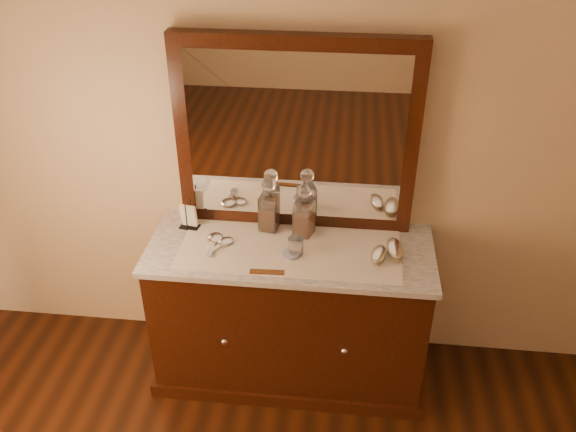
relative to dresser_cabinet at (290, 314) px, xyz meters
The scene contains 18 objects.
dresser_cabinet is the anchor object (origin of this frame).
dresser_plinth 0.37m from the dresser_cabinet, ahead, with size 1.46×0.59×0.08m, color black.
knob_left 0.42m from the dresser_cabinet, 136.47° to the right, with size 0.04×0.04×0.04m, color silver.
knob_right 0.42m from the dresser_cabinet, 43.53° to the right, with size 0.04×0.04×0.04m, color silver.
marble_top 0.42m from the dresser_cabinet, ahead, with size 1.44×0.59×0.03m, color white.
mirror_frame 0.97m from the dresser_cabinet, 90.00° to the left, with size 1.20×0.08×1.00m, color black.
mirror_glass 0.96m from the dresser_cabinet, 90.00° to the left, with size 1.06×0.01×0.86m, color white.
lace_runner 0.44m from the dresser_cabinet, 90.00° to the right, with size 1.10×0.45×0.00m, color beige.
pin_dish 0.46m from the dresser_cabinet, 81.24° to the right, with size 0.09×0.09×0.02m, color white.
comb 0.51m from the dresser_cabinet, 111.12° to the right, with size 0.16×0.03×0.01m, color brown.
napkin_rack 0.75m from the dresser_cabinet, 166.81° to the left, with size 0.11×0.08×0.15m.
decanter_left 0.60m from the dresser_cabinet, 129.01° to the left, with size 0.10×0.10×0.30m.
decanter_right 0.57m from the dresser_cabinet, 65.53° to the left, with size 0.12×0.12×0.30m.
brush_near 0.64m from the dresser_cabinet, ahead, with size 0.10×0.16×0.04m.
brush_far 0.70m from the dresser_cabinet, ahead, with size 0.09×0.18×0.05m.
hand_mirror_outer 0.60m from the dresser_cabinet, behind, with size 0.09×0.22×0.02m.
hand_mirror_inner 0.56m from the dresser_cabinet, behind, with size 0.14×0.18×0.02m.
tumblers 0.49m from the dresser_cabinet, 57.77° to the right, with size 0.08×0.08×0.09m.
Camera 1 is at (0.26, -0.46, 2.56)m, focal length 36.86 mm.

